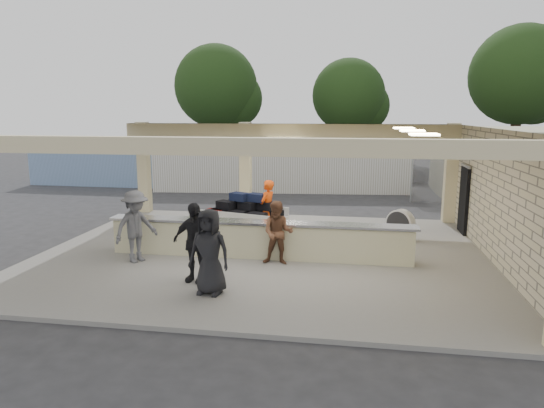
% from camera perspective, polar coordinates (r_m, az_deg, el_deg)
% --- Properties ---
extents(ground, '(120.00, 120.00, 0.00)m').
position_cam_1_polar(ground, '(13.54, -1.15, -6.04)').
color(ground, '#29282B').
rests_on(ground, ground).
extents(pavilion, '(12.01, 10.00, 3.55)m').
position_cam_1_polar(pavilion, '(13.82, 0.20, 0.07)').
color(pavilion, slate).
rests_on(pavilion, ground).
extents(baggage_counter, '(8.20, 0.58, 0.98)m').
position_cam_1_polar(baggage_counter, '(12.91, -1.56, -4.18)').
color(baggage_counter, beige).
rests_on(baggage_counter, pavilion).
extents(luggage_cart, '(2.65, 2.03, 1.37)m').
position_cam_1_polar(luggage_cart, '(15.00, -3.24, -1.05)').
color(luggage_cart, silver).
rests_on(luggage_cart, pavilion).
extents(drum_fan, '(0.86, 0.72, 0.95)m').
position_cam_1_polar(drum_fan, '(15.06, 14.87, -2.28)').
color(drum_fan, silver).
rests_on(drum_fan, pavilion).
extents(baggage_handler, '(0.57, 0.74, 1.79)m').
position_cam_1_polar(baggage_handler, '(14.82, -0.56, -0.59)').
color(baggage_handler, '#E1420B').
rests_on(baggage_handler, pavilion).
extents(passenger_a, '(0.79, 0.35, 1.63)m').
position_cam_1_polar(passenger_a, '(12.25, 0.71, -3.41)').
color(passenger_a, brown).
rests_on(passenger_a, pavilion).
extents(passenger_b, '(1.13, 0.58, 1.83)m').
position_cam_1_polar(passenger_b, '(11.13, -9.10, -4.47)').
color(passenger_b, black).
rests_on(passenger_b, pavilion).
extents(passenger_c, '(1.00, 1.24, 1.86)m').
position_cam_1_polar(passenger_c, '(12.90, -15.73, -2.55)').
color(passenger_c, '#4F5055').
rests_on(passenger_c, pavilion).
extents(passenger_d, '(0.94, 0.48, 1.84)m').
position_cam_1_polar(passenger_d, '(10.35, -7.36, -5.57)').
color(passenger_d, black).
rests_on(passenger_d, pavilion).
extents(car_white_a, '(5.00, 2.84, 1.36)m').
position_cam_1_polar(car_white_a, '(27.59, 24.20, 3.09)').
color(car_white_a, white).
rests_on(car_white_a, ground).
extents(car_white_b, '(4.95, 2.84, 1.47)m').
position_cam_1_polar(car_white_b, '(27.74, 27.59, 2.97)').
color(car_white_b, white).
rests_on(car_white_b, ground).
extents(car_dark, '(4.09, 3.19, 1.31)m').
position_cam_1_polar(car_dark, '(28.67, 14.45, 3.90)').
color(car_dark, black).
rests_on(car_dark, ground).
extents(container_white, '(12.82, 3.71, 2.74)m').
position_cam_1_polar(container_white, '(24.67, 1.12, 4.85)').
color(container_white, silver).
rests_on(container_white, ground).
extents(container_blue, '(9.51, 2.46, 2.46)m').
position_cam_1_polar(container_blue, '(27.83, -17.51, 4.74)').
color(container_blue, '#7A94C3').
rests_on(container_blue, ground).
extents(tree_left, '(6.60, 6.30, 9.00)m').
position_cam_1_polar(tree_left, '(38.29, -6.06, 13.22)').
color(tree_left, '#382619').
rests_on(tree_left, ground).
extents(tree_mid, '(6.00, 5.60, 8.00)m').
position_cam_1_polar(tree_mid, '(38.92, 9.46, 12.17)').
color(tree_mid, '#382619').
rests_on(tree_mid, ground).
extents(tree_right, '(7.20, 7.00, 10.00)m').
position_cam_1_polar(tree_right, '(39.81, 27.53, 12.90)').
color(tree_right, '#382619').
rests_on(tree_right, ground).
extents(adjacent_building, '(6.00, 8.00, 3.20)m').
position_cam_1_polar(adjacent_building, '(23.95, 26.68, 4.08)').
color(adjacent_building, beige).
rests_on(adjacent_building, ground).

